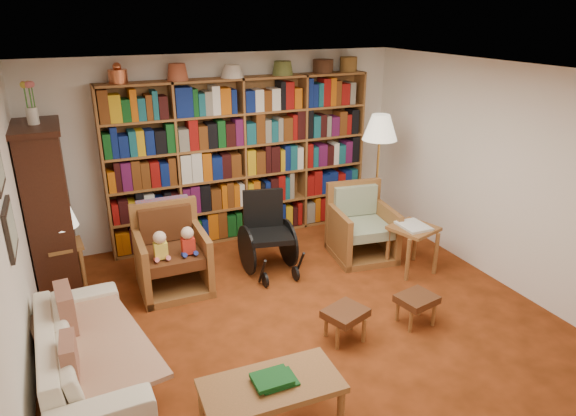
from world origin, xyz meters
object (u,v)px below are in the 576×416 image
side_table_lamp (67,256)px  floor_lamp (380,133)px  footstool_b (417,301)px  coffee_table (271,389)px  side_table_papers (413,234)px  footstool_a (345,315)px  wheelchair (268,235)px  sofa (88,351)px  armchair_leather (171,254)px  armchair_sage (358,228)px

side_table_lamp → floor_lamp: floor_lamp is taller
footstool_b → coffee_table: 2.03m
side_table_papers → footstool_a: 1.74m
wheelchair → footstool_a: (0.14, -1.65, -0.19)m
side_table_lamp → footstool_b: (3.20, -2.24, -0.13)m
side_table_lamp → sofa: bearing=-86.8°
armchair_leather → coffee_table: armchair_leather is taller
armchair_leather → wheelchair: 1.17m
footstool_a → footstool_b: size_ratio=1.11×
armchair_leather → footstool_b: bearing=-40.6°
sofa → side_table_lamp: sofa is taller
coffee_table → floor_lamp: bearing=45.9°
side_table_papers → armchair_leather: bearing=163.5°
side_table_lamp → armchair_leather: armchair_leather is taller
side_table_lamp → coffee_table: size_ratio=0.51×
sofa → coffee_table: bearing=-136.5°
armchair_leather → footstool_a: (1.31, -1.75, -0.13)m
footstool_b → coffee_table: (-1.88, -0.75, 0.13)m
armchair_sage → footstool_b: 1.67m
sofa → footstool_a: size_ratio=4.08×
side_table_lamp → footstool_b: size_ratio=1.26×
side_table_lamp → floor_lamp: 4.14m
sofa → side_table_lamp: 1.81m
armchair_sage → armchair_leather: bearing=176.3°
armchair_leather → floor_lamp: bearing=4.1°
wheelchair → side_table_papers: bearing=-24.3°
floor_lamp → footstool_b: 2.49m
wheelchair → footstool_b: size_ratio=2.33×
footstool_a → side_table_papers: bearing=32.5°
footstool_a → sofa: bearing=170.6°
floor_lamp → coffee_table: 3.99m
footstool_b → side_table_lamp: bearing=145.0°
wheelchair → footstool_a: size_ratio=2.11×
sofa → footstool_b: 3.13m
armchair_leather → armchair_sage: (2.40, -0.16, -0.04)m
sofa → wheelchair: size_ratio=1.94×
sofa → armchair_sage: size_ratio=2.08×
side_table_papers → coffee_table: side_table_papers is taller
armchair_sage → footstool_b: bearing=-100.4°
armchair_leather → side_table_papers: (2.76, -0.82, 0.08)m
wheelchair → footstool_a: wheelchair is taller
wheelchair → footstool_b: 1.96m
floor_lamp → footstool_a: (-1.58, -1.95, -1.23)m
coffee_table → footstool_b: bearing=21.6°
side_table_papers → floor_lamp: bearing=83.3°
armchair_leather → wheelchair: size_ratio=0.98×
wheelchair → floor_lamp: (1.72, 0.30, 1.05)m
sofa → armchair_sage: armchair_sage is taller
sofa → floor_lamp: bearing=-70.2°
side_table_lamp → coffee_table: (1.31, -2.98, -0.00)m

